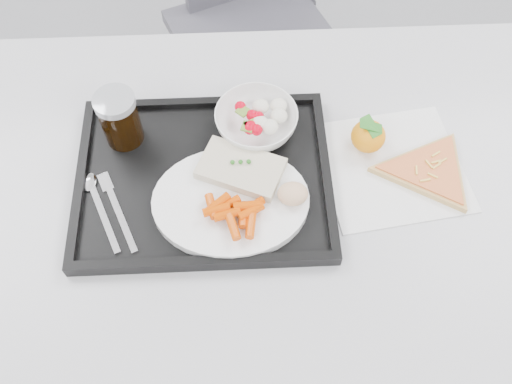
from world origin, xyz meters
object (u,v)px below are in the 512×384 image
at_px(cola_glass, 119,118).
at_px(dinner_plate, 231,202).
at_px(pizza_slice, 429,171).
at_px(tray, 204,179).
at_px(tangerine, 368,136).
at_px(table, 245,209).
at_px(salad_bowl, 256,121).

bearing_deg(cola_glass, dinner_plate, -38.52).
bearing_deg(pizza_slice, tray, 179.73).
relative_size(tray, tangerine, 6.74).
height_order(cola_glass, tangerine, cola_glass).
height_order(table, salad_bowl, salad_bowl).
xyz_separation_m(tray, pizza_slice, (0.40, -0.00, 0.00)).
height_order(tray, salad_bowl, salad_bowl).
bearing_deg(table, tangerine, 20.19).
relative_size(salad_bowl, cola_glass, 1.41).
xyz_separation_m(tangerine, pizza_slice, (0.11, -0.06, -0.02)).
relative_size(salad_bowl, pizza_slice, 0.64).
bearing_deg(salad_bowl, pizza_slice, -18.71).
relative_size(dinner_plate, cola_glass, 2.50).
xyz_separation_m(salad_bowl, cola_glass, (-0.24, -0.01, 0.03)).
height_order(tray, cola_glass, cola_glass).
relative_size(table, cola_glass, 11.11).
height_order(dinner_plate, salad_bowl, salad_bowl).
distance_m(table, cola_glass, 0.28).
relative_size(tray, salad_bowl, 2.96).
distance_m(tray, pizza_slice, 0.40).
relative_size(dinner_plate, pizza_slice, 1.14).
distance_m(dinner_plate, tangerine, 0.28).
height_order(tray, dinner_plate, dinner_plate).
relative_size(tray, pizza_slice, 1.89).
height_order(dinner_plate, pizza_slice, dinner_plate).
height_order(table, pizza_slice, pizza_slice).
bearing_deg(tangerine, tray, -168.41).
distance_m(tray, salad_bowl, 0.14).
bearing_deg(pizza_slice, dinner_plate, -171.03).
bearing_deg(cola_glass, table, -28.44).
distance_m(salad_bowl, pizza_slice, 0.33).
height_order(cola_glass, pizza_slice, cola_glass).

